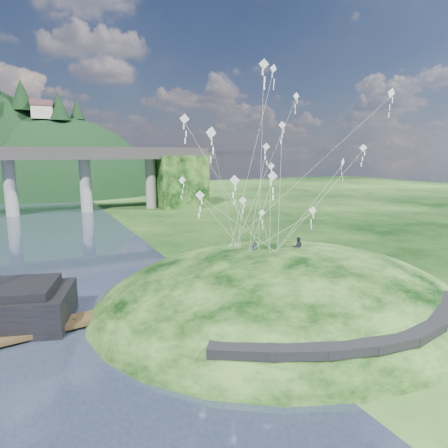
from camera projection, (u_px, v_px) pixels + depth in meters
name	position (u px, v px, depth m)	size (l,w,h in m)	color
ground	(211.00, 325.00, 31.99)	(320.00, 320.00, 0.00)	black
grass_hill	(281.00, 317.00, 37.43)	(36.00, 32.00, 13.00)	black
footpath	(375.00, 332.00, 26.15)	(22.29, 5.84, 0.83)	black
wooden_dock	(75.00, 321.00, 31.72)	(14.17, 4.60, 1.00)	#322614
kite_flyers	(290.00, 238.00, 37.00)	(5.04, 1.73, 1.99)	#23262F
kite_swarm	(267.00, 148.00, 36.37)	(17.49, 12.91, 16.77)	white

